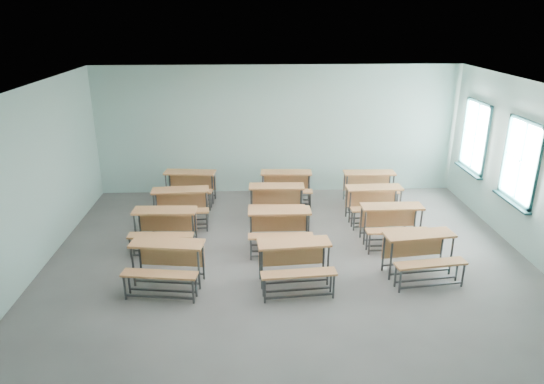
{
  "coord_description": "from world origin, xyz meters",
  "views": [
    {
      "loc": [
        -0.66,
        -7.85,
        4.37
      ],
      "look_at": [
        -0.27,
        1.2,
        1.0
      ],
      "focal_mm": 32.0,
      "sensor_mm": 36.0,
      "label": 1
    }
  ],
  "objects": [
    {
      "name": "desk_unit_r3c1",
      "position": [
        0.16,
        3.12,
        0.51
      ],
      "size": [
        1.27,
        0.89,
        0.76
      ],
      "rotation": [
        0.0,
        0.0,
        -0.06
      ],
      "color": "#BD7844",
      "rests_on": "ground"
    },
    {
      "name": "room",
      "position": [
        0.08,
        0.03,
        1.6
      ],
      "size": [
        9.04,
        8.04,
        3.24
      ],
      "color": "slate",
      "rests_on": "ground"
    },
    {
      "name": "desk_unit_r2c0",
      "position": [
        -2.22,
        1.99,
        0.51
      ],
      "size": [
        1.27,
        0.9,
        0.76
      ],
      "rotation": [
        0.0,
        0.0,
        0.07
      ],
      "color": "#BD7844",
      "rests_on": "ground"
    },
    {
      "name": "desk_unit_r1c0",
      "position": [
        -2.38,
        0.84,
        0.51
      ],
      "size": [
        1.25,
        0.86,
        0.76
      ],
      "rotation": [
        0.0,
        0.0,
        -0.04
      ],
      "color": "#BD7844",
      "rests_on": "ground"
    },
    {
      "name": "desk_unit_r2c2",
      "position": [
        2.03,
        1.95,
        0.51
      ],
      "size": [
        1.25,
        0.86,
        0.76
      ],
      "rotation": [
        0.0,
        0.0,
        0.03
      ],
      "color": "#BD7844",
      "rests_on": "ground"
    },
    {
      "name": "desk_unit_r2c1",
      "position": [
        -0.12,
        2.14,
        0.51
      ],
      "size": [
        1.25,
        0.86,
        0.76
      ],
      "rotation": [
        0.0,
        0.0,
        -0.04
      ],
      "color": "#BD7844",
      "rests_on": "ground"
    },
    {
      "name": "desk_unit_r1c2",
      "position": [
        2.11,
        0.84,
        0.51
      ],
      "size": [
        1.23,
        0.83,
        0.76
      ],
      "rotation": [
        0.0,
        0.0,
        0.01
      ],
      "color": "#BD7844",
      "rests_on": "ground"
    },
    {
      "name": "desk_unit_r0c0",
      "position": [
        -2.11,
        -0.61,
        0.51
      ],
      "size": [
        1.32,
        0.98,
        0.76
      ],
      "rotation": [
        0.0,
        0.0,
        -0.14
      ],
      "color": "#BD7844",
      "rests_on": "ground"
    },
    {
      "name": "desk_unit_r3c0",
      "position": [
        -2.17,
        3.23,
        0.51
      ],
      "size": [
        1.3,
        0.94,
        0.76
      ],
      "rotation": [
        0.0,
        0.0,
        -0.1
      ],
      "color": "#BD7844",
      "rests_on": "ground"
    },
    {
      "name": "desk_unit_r0c1",
      "position": [
        0.03,
        -0.68,
        0.51
      ],
      "size": [
        1.29,
        0.92,
        0.76
      ],
      "rotation": [
        0.0,
        0.0,
        0.08
      ],
      "color": "#BD7844",
      "rests_on": "ground"
    },
    {
      "name": "desk_unit_r3c2",
      "position": [
        2.16,
        3.0,
        0.51
      ],
      "size": [
        1.24,
        0.84,
        0.76
      ],
      "rotation": [
        0.0,
        0.0,
        -0.02
      ],
      "color": "#BD7844",
      "rests_on": "ground"
    },
    {
      "name": "desk_unit_r0c2",
      "position": [
        2.25,
        -0.45,
        0.51
      ],
      "size": [
        1.32,
        0.97,
        0.76
      ],
      "rotation": [
        0.0,
        0.0,
        0.13
      ],
      "color": "#BD7844",
      "rests_on": "ground"
    },
    {
      "name": "desk_unit_r1c1",
      "position": [
        -0.14,
        0.71,
        0.51
      ],
      "size": [
        1.23,
        0.83,
        0.76
      ],
      "rotation": [
        0.0,
        0.0,
        -0.01
      ],
      "color": "#BD7844",
      "rests_on": "ground"
    }
  ]
}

